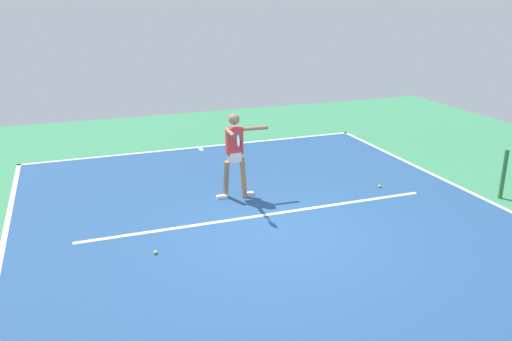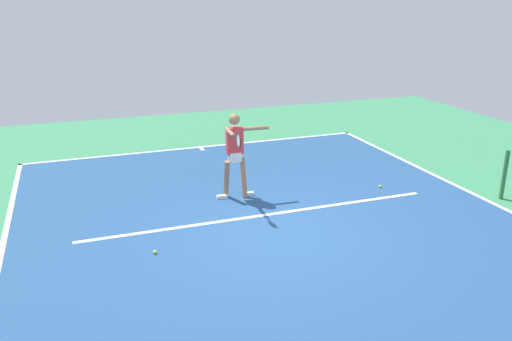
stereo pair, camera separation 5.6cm
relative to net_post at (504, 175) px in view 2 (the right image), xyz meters
name	(u,v)px [view 2 (the right image)]	position (x,y,z in m)	size (l,w,h in m)	color
ground_plane	(280,233)	(5.05, 0.00, -0.54)	(21.04, 21.04, 0.00)	#388456
court_surface	(280,233)	(5.05, 0.00, -0.53)	(9.49, 12.08, 0.00)	navy
court_line_baseline_near	(200,147)	(5.05, -5.99, -0.53)	(9.49, 0.10, 0.01)	white
court_line_sideline_left	(487,201)	(0.35, 0.00, -0.53)	(0.10, 12.08, 0.01)	white
court_line_service	(263,215)	(5.05, -0.87, -0.53)	(7.12, 0.10, 0.01)	white
court_line_centre_mark	(202,149)	(5.05, -5.79, -0.53)	(0.10, 0.30, 0.01)	white
net_post	(504,175)	(0.00, 0.00, 0.00)	(0.09, 0.09, 1.07)	#38753D
tennis_player	(235,150)	(5.26, -1.97, 0.52)	(1.14, 1.22, 1.83)	#9E7051
tennis_ball_far_corner	(380,186)	(2.05, -1.43, -0.50)	(0.07, 0.07, 0.07)	#C6E53D
tennis_ball_by_sideline	(155,252)	(7.32, 0.02, -0.50)	(0.07, 0.07, 0.07)	#C6E53D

